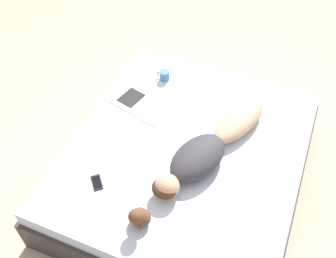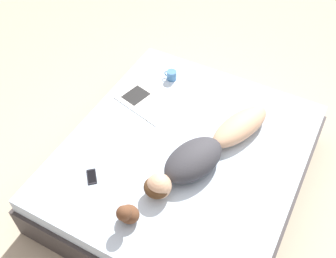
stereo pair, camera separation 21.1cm
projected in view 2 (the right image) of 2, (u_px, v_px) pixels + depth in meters
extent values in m
plane|color=#B7A88E|center=(182.00, 182.00, 3.56)|extent=(12.00, 12.00, 0.00)
cube|color=#383333|center=(183.00, 172.00, 3.44)|extent=(1.90, 2.15, 0.34)
cube|color=silver|center=(184.00, 155.00, 3.26)|extent=(1.84, 2.09, 0.14)
ellipsoid|color=tan|center=(240.00, 126.00, 3.26)|extent=(0.44, 0.66, 0.16)
ellipsoid|color=#333338|center=(194.00, 160.00, 3.01)|extent=(0.48, 0.61, 0.20)
ellipsoid|color=#472D19|center=(156.00, 187.00, 2.84)|extent=(0.25, 0.24, 0.11)
sphere|color=tan|center=(159.00, 186.00, 2.86)|extent=(0.19, 0.19, 0.19)
cube|color=white|center=(157.00, 110.00, 3.50)|extent=(0.34, 0.37, 0.01)
cube|color=white|center=(136.00, 96.00, 3.62)|extent=(0.34, 0.37, 0.01)
cube|color=black|center=(136.00, 95.00, 3.62)|extent=(0.22, 0.25, 0.00)
cylinder|color=teal|center=(172.00, 75.00, 3.74)|extent=(0.09, 0.09, 0.09)
cylinder|color=black|center=(172.00, 72.00, 3.71)|extent=(0.08, 0.08, 0.01)
torus|color=teal|center=(167.00, 74.00, 3.76)|extent=(0.06, 0.01, 0.06)
cube|color=black|center=(92.00, 177.00, 3.02)|extent=(0.15, 0.15, 0.01)
cube|color=black|center=(92.00, 176.00, 3.02)|extent=(0.12, 0.12, 0.00)
ellipsoid|color=brown|center=(129.00, 214.00, 2.74)|extent=(0.15, 0.14, 0.13)
sphere|color=brown|center=(124.00, 213.00, 2.63)|extent=(0.11, 0.11, 0.11)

